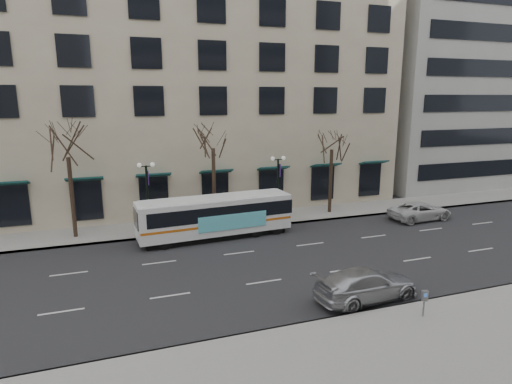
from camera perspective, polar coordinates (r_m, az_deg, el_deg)
name	(u,v)px	position (r m, az deg, el deg)	size (l,w,h in m)	color
ground	(251,266)	(25.46, -0.74, -9.86)	(160.00, 160.00, 0.00)	black
sidewalk_far	(274,217)	(35.05, 2.39, -3.39)	(80.00, 4.00, 0.15)	gray
building_hotel	(162,72)	(43.72, -12.44, 15.31)	(40.00, 20.00, 24.00)	tan
building_office	(449,30)	(59.07, 24.39, 19.11)	(25.00, 20.00, 35.00)	#999993
tree_far_left	(67,143)	(31.39, -23.91, 6.00)	(3.60, 3.60, 8.34)	black
tree_far_mid	(213,136)	(32.12, -5.77, 7.51)	(3.60, 3.60, 8.55)	black
tree_far_right	(332,138)	(35.81, 10.13, 7.12)	(3.60, 3.60, 8.06)	black
lamp_post_left	(148,194)	(31.37, -14.25, -0.28)	(1.22, 0.45, 5.21)	black
lamp_post_right	(278,185)	(33.64, 2.95, 0.96)	(1.22, 0.45, 5.21)	black
city_bus	(216,215)	(30.06, -5.31, -3.14)	(10.93, 3.09, 2.93)	white
silver_car	(366,284)	(22.01, 14.49, -11.83)	(2.18, 5.35, 1.55)	#B8B9C0
white_pickup	(420,211)	(36.95, 21.03, -2.36)	(2.39, 5.18, 1.44)	silver
pay_station	(425,298)	(20.84, 21.56, -12.99)	(0.30, 0.24, 1.23)	slate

